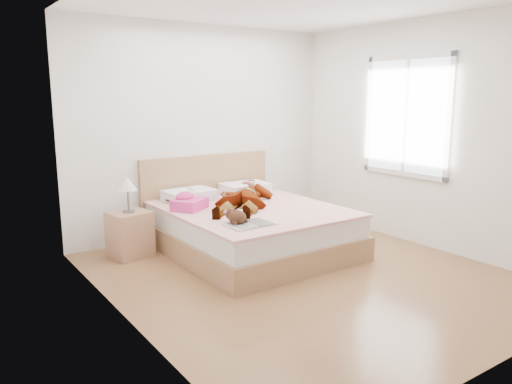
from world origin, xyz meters
The scene contains 11 objects.
ground centered at (0.00, 0.00, 0.00)m, with size 4.00×4.00×0.00m, color #572F1B.
woman centered at (0.07, 1.18, 0.63)m, with size 0.63×1.69×0.23m, color white.
hair centered at (-0.50, 1.63, 0.55)m, with size 0.40×0.49×0.07m, color black.
phone centered at (-0.43, 1.58, 0.67)m, with size 0.04×0.08×0.01m, color silver.
room_shell centered at (1.77, 0.30, 1.50)m, with size 4.00×4.00×4.00m.
bed centered at (0.00, 1.04, 0.28)m, with size 1.80×2.08×1.00m.
towel centered at (-0.62, 1.26, 0.59)m, with size 0.47×0.45×0.19m.
magazine centered at (-0.44, 0.30, 0.52)m, with size 0.47×0.31×0.03m.
coffee_mug centered at (-0.38, 0.59, 0.55)m, with size 0.11×0.09×0.09m.
plush_toy centered at (-0.54, 0.41, 0.59)m, with size 0.18×0.27×0.14m.
nightstand centered at (-1.20, 1.54, 0.29)m, with size 0.46×0.43×0.89m.
Camera 1 is at (-3.06, -3.57, 1.75)m, focal length 35.00 mm.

